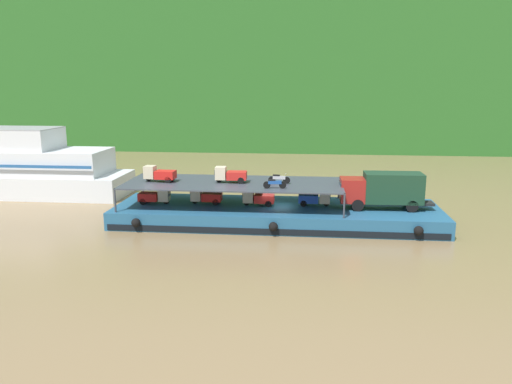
# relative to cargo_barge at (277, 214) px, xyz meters

# --- Properties ---
(ground_plane) EXTENTS (400.00, 400.00, 0.00)m
(ground_plane) POSITION_rel_cargo_barge_xyz_m (0.00, 0.02, -0.75)
(ground_plane) COLOR olive
(hillside_far_bank) EXTENTS (147.08, 35.27, 32.20)m
(hillside_far_bank) POSITION_rel_cargo_barge_xyz_m (0.00, 61.09, 17.39)
(hillside_far_bank) COLOR #286023
(hillside_far_bank) RESTS_ON ground
(cargo_barge) EXTENTS (28.03, 8.67, 1.50)m
(cargo_barge) POSITION_rel_cargo_barge_xyz_m (0.00, 0.00, 0.00)
(cargo_barge) COLOR #23567A
(cargo_barge) RESTS_ON ground
(covered_lorry) EXTENTS (7.89, 2.41, 3.10)m
(covered_lorry) POSITION_rel_cargo_barge_xyz_m (9.03, -0.07, 2.45)
(covered_lorry) COLOR maroon
(covered_lorry) RESTS_ON cargo_barge
(cargo_rack) EXTENTS (18.83, 7.28, 2.00)m
(cargo_rack) POSITION_rel_cargo_barge_xyz_m (-3.80, 0.02, 2.69)
(cargo_rack) COLOR #383D47
(cargo_rack) RESTS_ON cargo_barge
(mini_truck_lower_stern) EXTENTS (2.76, 1.23, 1.38)m
(mini_truck_lower_stern) POSITION_rel_cargo_barge_xyz_m (-10.78, -0.23, 1.44)
(mini_truck_lower_stern) COLOR red
(mini_truck_lower_stern) RESTS_ON cargo_barge
(mini_truck_lower_aft) EXTENTS (2.75, 1.22, 1.38)m
(mini_truck_lower_aft) POSITION_rel_cargo_barge_xyz_m (-6.31, 0.22, 1.44)
(mini_truck_lower_aft) COLOR red
(mini_truck_lower_aft) RESTS_ON cargo_barge
(mini_truck_lower_mid) EXTENTS (2.75, 1.21, 1.38)m
(mini_truck_lower_mid) POSITION_rel_cargo_barge_xyz_m (-1.64, 0.02, 1.44)
(mini_truck_lower_mid) COLOR red
(mini_truck_lower_mid) RESTS_ON cargo_barge
(mini_truck_lower_fore) EXTENTS (2.78, 1.26, 1.38)m
(mini_truck_lower_fore) POSITION_rel_cargo_barge_xyz_m (3.32, 0.45, 1.44)
(mini_truck_lower_fore) COLOR #1E47B7
(mini_truck_lower_fore) RESTS_ON cargo_barge
(mini_truck_upper_stern) EXTENTS (2.79, 1.30, 1.38)m
(mini_truck_upper_stern) POSITION_rel_cargo_barge_xyz_m (-10.32, -0.19, 3.44)
(mini_truck_upper_stern) COLOR red
(mini_truck_upper_stern) RESTS_ON cargo_rack
(mini_truck_upper_mid) EXTENTS (2.78, 1.27, 1.38)m
(mini_truck_upper_mid) POSITION_rel_cargo_barge_xyz_m (-4.05, 0.02, 3.44)
(mini_truck_upper_mid) COLOR red
(mini_truck_upper_mid) RESTS_ON cargo_rack
(motorcycle_upper_port) EXTENTS (1.90, 0.55, 0.87)m
(motorcycle_upper_port) POSITION_rel_cargo_barge_xyz_m (-0.06, -2.16, 3.18)
(motorcycle_upper_port) COLOR black
(motorcycle_upper_port) RESTS_ON cargo_rack
(motorcycle_upper_centre) EXTENTS (1.90, 0.55, 0.87)m
(motorcycle_upper_centre) POSITION_rel_cargo_barge_xyz_m (0.18, 0.03, 3.18)
(motorcycle_upper_centre) COLOR black
(motorcycle_upper_centre) RESTS_ON cargo_rack
(passenger_ferry_upstream) EXTENTS (27.28, 6.95, 7.30)m
(passenger_ferry_upstream) POSITION_rel_cargo_barge_xyz_m (-30.81, 8.76, 2.30)
(passenger_ferry_upstream) COLOR silver
(passenger_ferry_upstream) RESTS_ON ground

